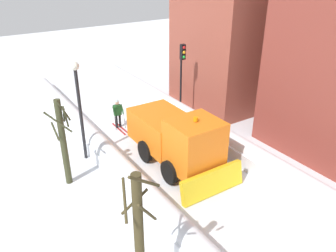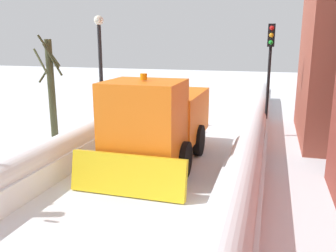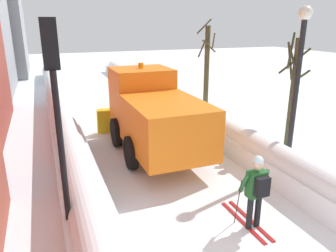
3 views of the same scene
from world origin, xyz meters
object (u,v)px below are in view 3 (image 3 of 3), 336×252
object	(u,v)px
plow_truck	(153,113)
bare_tree_near	(293,91)
bare_tree_mid	(207,65)
traffic_light_pole	(56,98)
street_lamp	(298,71)
skier	(256,189)

from	to	relation	value
plow_truck	bare_tree_near	xyz separation A→B (m)	(4.96, -1.40, 0.69)
bare_tree_near	bare_tree_mid	bearing A→B (deg)	89.72
traffic_light_pole	bare_tree_mid	xyz separation A→B (m)	(8.36, 9.90, -0.93)
street_lamp	bare_tree_near	xyz separation A→B (m)	(1.40, 1.62, -1.03)
bare_tree_near	plow_truck	bearing A→B (deg)	164.24
street_lamp	bare_tree_mid	world-z (taller)	street_lamp
bare_tree_mid	traffic_light_pole	bearing A→B (deg)	-130.19
bare_tree_near	bare_tree_mid	distance (m)	6.85
street_lamp	bare_tree_near	size ratio (longest dim) A/B	1.18
street_lamp	bare_tree_mid	bearing A→B (deg)	80.37
street_lamp	bare_tree_near	bearing A→B (deg)	49.13
plow_truck	skier	xyz separation A→B (m)	(0.64, -5.28, -0.48)
traffic_light_pole	bare_tree_near	xyz separation A→B (m)	(8.33, 3.05, -1.09)
traffic_light_pole	bare_tree_near	distance (m)	8.94
traffic_light_pole	street_lamp	size ratio (longest dim) A/B	0.93
bare_tree_near	bare_tree_mid	size ratio (longest dim) A/B	0.89
plow_truck	bare_tree_mid	world-z (taller)	bare_tree_mid
plow_truck	street_lamp	size ratio (longest dim) A/B	1.19
plow_truck	skier	distance (m)	5.34
plow_truck	traffic_light_pole	distance (m)	5.86
bare_tree_near	skier	bearing A→B (deg)	-138.04
skier	street_lamp	size ratio (longest dim) A/B	0.36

